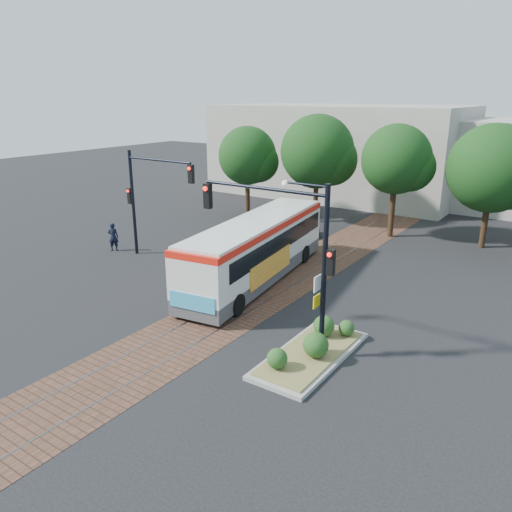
% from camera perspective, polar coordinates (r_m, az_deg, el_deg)
% --- Properties ---
extents(ground, '(120.00, 120.00, 0.00)m').
position_cam_1_polar(ground, '(21.35, -3.93, -6.77)').
color(ground, black).
rests_on(ground, ground).
extents(trackbed, '(3.60, 40.00, 0.02)m').
position_cam_1_polar(trackbed, '(24.34, 1.91, -3.51)').
color(trackbed, brown).
rests_on(trackbed, ground).
extents(tree_row, '(26.40, 5.60, 7.67)m').
position_cam_1_polar(tree_row, '(33.63, 15.48, 10.40)').
color(tree_row, '#382314').
rests_on(tree_row, ground).
extents(warehouses, '(40.00, 13.00, 8.00)m').
position_cam_1_polar(warehouses, '(45.95, 18.56, 10.70)').
color(warehouses, '#ADA899').
rests_on(warehouses, ground).
extents(city_bus, '(4.09, 11.87, 3.12)m').
position_cam_1_polar(city_bus, '(24.69, 0.12, 1.07)').
color(city_bus, '#454547').
rests_on(city_bus, ground).
extents(traffic_island, '(2.20, 5.20, 1.13)m').
position_cam_1_polar(traffic_island, '(18.16, 6.47, -10.39)').
color(traffic_island, gray).
rests_on(traffic_island, ground).
extents(signal_pole_main, '(5.49, 0.46, 6.00)m').
position_cam_1_polar(signal_pole_main, '(17.21, 4.25, 1.85)').
color(signal_pole_main, black).
rests_on(signal_pole_main, ground).
extents(signal_pole_left, '(4.99, 0.34, 6.00)m').
position_cam_1_polar(signal_pole_left, '(28.49, -12.46, 7.34)').
color(signal_pole_left, black).
rests_on(signal_pole_left, ground).
extents(officer, '(0.74, 0.67, 1.70)m').
position_cam_1_polar(officer, '(30.87, -16.00, 2.12)').
color(officer, black).
rests_on(officer, ground).
extents(parked_car, '(5.04, 3.41, 1.35)m').
position_cam_1_polar(parked_car, '(33.23, 3.31, 3.59)').
color(parked_car, black).
rests_on(parked_car, ground).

